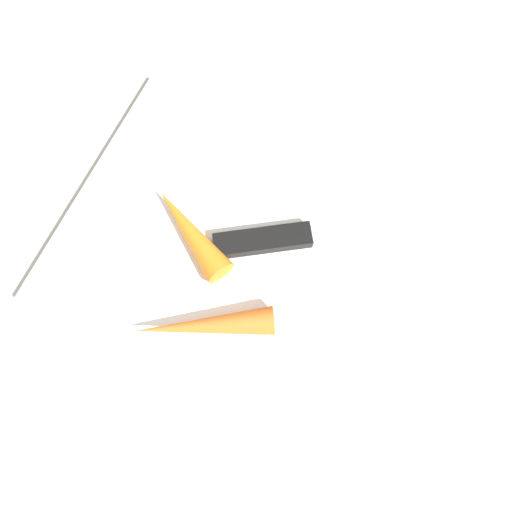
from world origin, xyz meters
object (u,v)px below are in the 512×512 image
object	(u,v)px
cutting_board	(256,258)
carrot_long	(204,326)
knife	(277,239)
carrot_short	(190,231)

from	to	relation	value
cutting_board	carrot_long	xyz separation A→B (m)	(-0.01, -0.08, 0.02)
knife	carrot_short	size ratio (longest dim) A/B	1.80
knife	carrot_long	distance (m)	0.10
carrot_long	cutting_board	bearing A→B (deg)	-128.36
carrot_short	cutting_board	bearing A→B (deg)	-143.96
knife	carrot_long	world-z (taller)	carrot_long
cutting_board	carrot_long	bearing A→B (deg)	-98.78
cutting_board	knife	size ratio (longest dim) A/B	2.02
cutting_board	knife	bearing A→B (deg)	62.62
carrot_short	carrot_long	xyz separation A→B (m)	(0.05, -0.07, -0.00)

